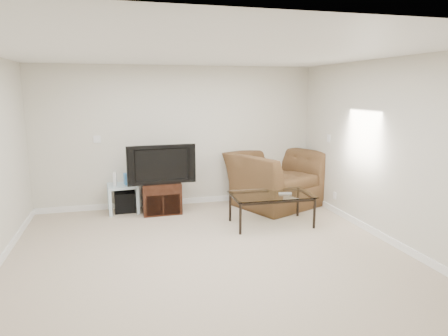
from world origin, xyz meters
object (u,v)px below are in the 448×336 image
object	(u,v)px
side_table	(123,198)
coffee_table	(271,209)
television	(161,163)
tv_stand	(161,197)
subwoofer	(125,202)
recliner	(276,169)

from	to	relation	value
side_table	coffee_table	bearing A→B (deg)	-30.09
television	side_table	xyz separation A→B (m)	(-0.63, 0.26, -0.63)
tv_stand	side_table	distance (m)	0.68
side_table	subwoofer	bearing A→B (deg)	37.40
television	subwoofer	distance (m)	0.96
side_table	subwoofer	distance (m)	0.08
side_table	tv_stand	bearing A→B (deg)	-19.94
side_table	coffee_table	world-z (taller)	coffee_table
subwoofer	recliner	distance (m)	2.75
tv_stand	coffee_table	bearing A→B (deg)	-34.96
tv_stand	side_table	bearing A→B (deg)	158.76
television	recliner	world-z (taller)	recliner
subwoofer	coffee_table	size ratio (longest dim) A/B	0.28
tv_stand	side_table	world-z (taller)	tv_stand
recliner	subwoofer	bearing A→B (deg)	150.43
television	coffee_table	world-z (taller)	television
side_table	subwoofer	world-z (taller)	side_table
television	recliner	size ratio (longest dim) A/B	0.71
tv_stand	coffee_table	xyz separation A→B (m)	(1.59, -1.06, -0.02)
recliner	tv_stand	bearing A→B (deg)	155.78
tv_stand	television	size ratio (longest dim) A/B	0.61
recliner	side_table	bearing A→B (deg)	150.95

